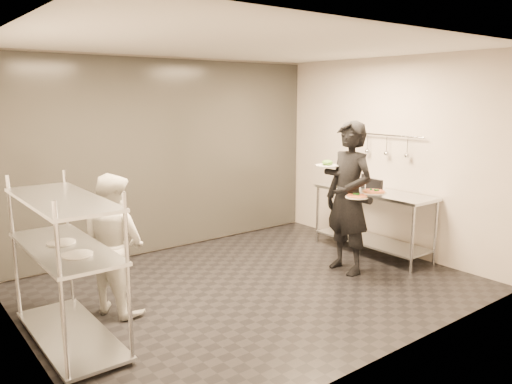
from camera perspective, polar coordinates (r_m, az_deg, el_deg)
room_shell at (r=6.69m, az=-6.52°, el=3.53°), size 5.00×4.00×2.80m
pass_rack at (r=4.91m, az=-20.90°, el=-7.44°), size 0.60×1.60×1.50m
prep_counter at (r=7.38m, az=13.22°, el=-2.11°), size 0.60×1.80×0.92m
utensil_rail at (r=7.42m, az=14.75°, el=5.11°), size 0.07×1.20×0.31m
waiter at (r=6.46m, az=10.55°, el=-0.66°), size 0.51×0.74×1.95m
chef at (r=5.43m, az=-15.93°, el=-5.69°), size 0.77×0.87×1.48m
pizza_plate_near at (r=6.24m, az=11.45°, el=-0.50°), size 0.29×0.29×0.05m
pizza_plate_far at (r=6.42m, az=13.29°, el=0.03°), size 0.32×0.32×0.05m
salad_plate at (r=6.49m, az=8.17°, el=3.17°), size 0.31×0.31×0.07m
pos_monitor at (r=7.15m, az=13.35°, el=0.68°), size 0.07×0.27×0.19m
bottle_green at (r=7.67m, az=9.57°, el=1.61°), size 0.06×0.06×0.22m
bottle_clear at (r=7.87m, az=9.16°, el=1.77°), size 0.06×0.06×0.20m
bottle_dark at (r=7.49m, az=12.14°, el=1.26°), size 0.06×0.06×0.21m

